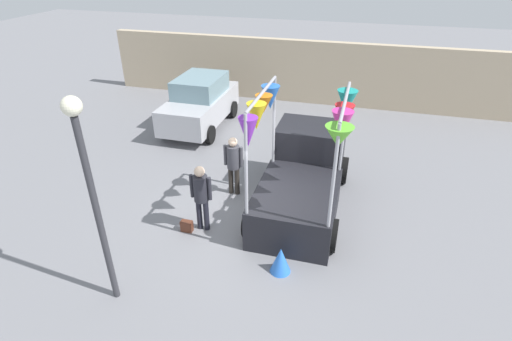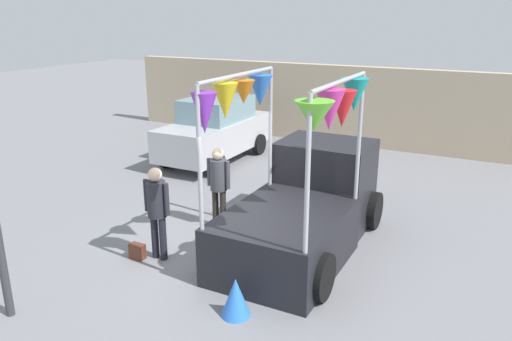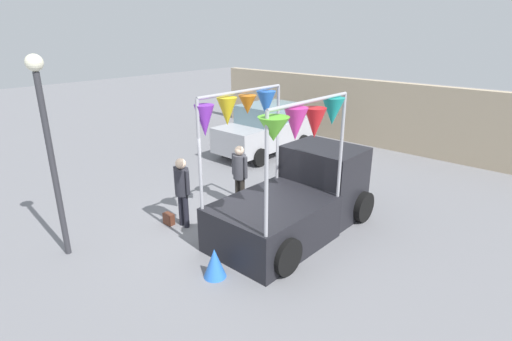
{
  "view_description": "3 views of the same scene",
  "coord_description": "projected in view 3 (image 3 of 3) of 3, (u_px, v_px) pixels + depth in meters",
  "views": [
    {
      "loc": [
        2.17,
        -7.75,
        6.03
      ],
      "look_at": [
        0.04,
        -0.05,
        1.48
      ],
      "focal_mm": 28.0,
      "sensor_mm": 36.0,
      "label": 1
    },
    {
      "loc": [
        4.17,
        -7.06,
        4.25
      ],
      "look_at": [
        0.32,
        0.36,
        1.6
      ],
      "focal_mm": 35.0,
      "sensor_mm": 36.0,
      "label": 2
    },
    {
      "loc": [
        5.97,
        -5.9,
        4.52
      ],
      "look_at": [
        0.35,
        0.32,
        1.52
      ],
      "focal_mm": 28.0,
      "sensor_mm": 36.0,
      "label": 3
    }
  ],
  "objects": [
    {
      "name": "folded_kite_bundle_azure",
      "position": [
        215.0,
        263.0,
        7.6
      ],
      "size": [
        0.49,
        0.49,
        0.6
      ],
      "primitive_type": "cone",
      "rotation": [
        0.0,
        0.0,
        0.13
      ],
      "color": "blue",
      "rests_on": "ground"
    },
    {
      "name": "brick_boundary_wall",
      "position": [
        400.0,
        117.0,
        15.21
      ],
      "size": [
        18.0,
        0.36,
        2.6
      ],
      "primitive_type": "cube",
      "color": "tan",
      "rests_on": "ground"
    },
    {
      "name": "parked_car",
      "position": [
        266.0,
        129.0,
        14.94
      ],
      "size": [
        1.88,
        4.0,
        1.88
      ],
      "color": "#B7B7BC",
      "rests_on": "ground"
    },
    {
      "name": "person_vendor",
      "position": [
        240.0,
        171.0,
        10.38
      ],
      "size": [
        0.53,
        0.34,
        1.69
      ],
      "color": "#2D2823",
      "rests_on": "ground"
    },
    {
      "name": "handbag",
      "position": [
        169.0,
        219.0,
        9.71
      ],
      "size": [
        0.28,
        0.16,
        0.28
      ],
      "primitive_type": "cube",
      "color": "#592D1E",
      "rests_on": "ground"
    },
    {
      "name": "ground_plane",
      "position": [
        236.0,
        231.0,
        9.41
      ],
      "size": [
        60.0,
        60.0,
        0.0
      ],
      "primitive_type": "plane",
      "color": "slate"
    },
    {
      "name": "person_customer",
      "position": [
        182.0,
        186.0,
        9.32
      ],
      "size": [
        0.53,
        0.34,
        1.71
      ],
      "color": "black",
      "rests_on": "ground"
    },
    {
      "name": "street_lamp",
      "position": [
        47.0,
        132.0,
        7.61
      ],
      "size": [
        0.32,
        0.32,
        4.09
      ],
      "color": "#333338",
      "rests_on": "ground"
    },
    {
      "name": "vendor_truck",
      "position": [
        300.0,
        192.0,
        9.27
      ],
      "size": [
        2.42,
        4.15,
        3.31
      ],
      "color": "black",
      "rests_on": "ground"
    }
  ]
}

